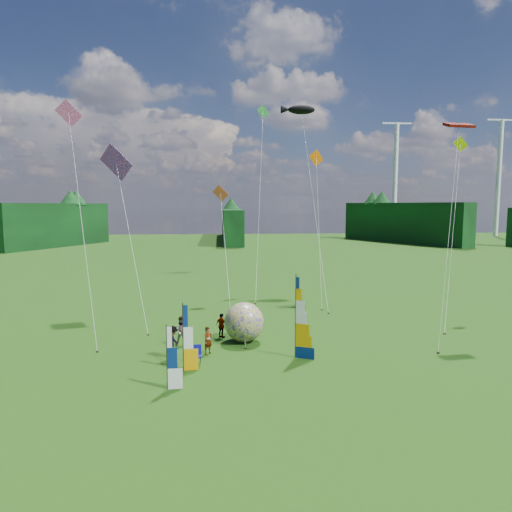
{
  "coord_description": "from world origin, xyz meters",
  "views": [
    {
      "loc": [
        -2.95,
        -19.89,
        8.18
      ],
      "look_at": [
        -1.0,
        4.0,
        5.5
      ],
      "focal_mm": 32.0,
      "sensor_mm": 36.0,
      "label": 1
    }
  ],
  "objects": [
    {
      "name": "camp_chair",
      "position": [
        -4.15,
        3.1,
        0.48
      ],
      "size": [
        0.61,
        0.61,
        0.97
      ],
      "primitive_type": null,
      "rotation": [
        0.0,
        0.0,
        0.09
      ],
      "color": "#080B63",
      "rests_on": "ground"
    },
    {
      "name": "treeline_ring",
      "position": [
        0.0,
        0.0,
        4.0
      ],
      "size": [
        210.0,
        210.0,
        8.0
      ],
      "primitive_type": null,
      "color": "#0F4B16",
      "rests_on": "ground"
    },
    {
      "name": "small_kite_red",
      "position": [
        -2.45,
        16.1,
        5.2
      ],
      "size": [
        5.8,
        10.61,
        10.4
      ],
      "primitive_type": null,
      "rotation": [
        0.0,
        0.0,
        -0.29
      ],
      "color": "#F75432",
      "rests_on": "ground"
    },
    {
      "name": "turbine_right",
      "position": [
        45.0,
        102.0,
        15.0
      ],
      "size": [
        8.0,
        1.2,
        30.0
      ],
      "primitive_type": null,
      "color": "silver",
      "rests_on": "ground"
    },
    {
      "name": "small_kite_yellow",
      "position": [
        13.51,
        10.93,
        6.9
      ],
      "size": [
        7.26,
        9.83,
        13.81
      ],
      "primitive_type": null,
      "rotation": [
        0.0,
        0.0,
        -0.11
      ],
      "color": "#F8FF00",
      "rests_on": "ground"
    },
    {
      "name": "spectator_a",
      "position": [
        -3.6,
        4.68,
        0.76
      ],
      "size": [
        0.65,
        0.65,
        1.52
      ],
      "primitive_type": "imported",
      "rotation": [
        0.0,
        0.0,
        0.76
      ],
      "color": "#66594C",
      "rests_on": "ground"
    },
    {
      "name": "small_kite_pink",
      "position": [
        -11.1,
        8.12,
        7.69
      ],
      "size": [
        5.98,
        8.5,
        15.38
      ],
      "primitive_type": null,
      "rotation": [
        0.0,
        0.0,
        0.07
      ],
      "color": "#D04D8F",
      "rests_on": "ground"
    },
    {
      "name": "small_kite_orange",
      "position": [
        5.47,
        18.0,
        6.84
      ],
      "size": [
        6.57,
        10.12,
        13.69
      ],
      "primitive_type": null,
      "rotation": [
        0.0,
        0.0,
        0.36
      ],
      "color": "#FF6903",
      "rests_on": "ground"
    },
    {
      "name": "side_banner_far",
      "position": [
        -5.29,
        -0.12,
        1.43
      ],
      "size": [
        0.87,
        0.17,
        2.86
      ],
      "primitive_type": null,
      "rotation": [
        0.0,
        0.0,
        0.08
      ],
      "color": "white",
      "rests_on": "ground"
    },
    {
      "name": "kite_whale",
      "position": [
        5.33,
        19.89,
        9.63
      ],
      "size": [
        4.32,
        16.57,
        19.25
      ],
      "primitive_type": null,
      "rotation": [
        0.0,
        0.0,
        -0.06
      ],
      "color": "black",
      "rests_on": "ground"
    },
    {
      "name": "small_kite_green",
      "position": [
        0.82,
        22.2,
        9.32
      ],
      "size": [
        6.31,
        12.54,
        18.64
      ],
      "primitive_type": null,
      "rotation": [
        0.0,
        0.0,
        0.22
      ],
      "color": "green",
      "rests_on": "ground"
    },
    {
      "name": "ground",
      "position": [
        0.0,
        0.0,
        0.0
      ],
      "size": [
        220.0,
        220.0,
        0.0
      ],
      "primitive_type": "plane",
      "color": "#22520F",
      "rests_on": "ground"
    },
    {
      "name": "side_banner_left",
      "position": [
        -4.75,
        2.16,
        1.66
      ],
      "size": [
        0.94,
        0.17,
        3.32
      ],
      "primitive_type": null,
      "rotation": [
        0.0,
        0.0,
        0.07
      ],
      "color": "#DD9503",
      "rests_on": "ground"
    },
    {
      "name": "turbine_left",
      "position": [
        70.0,
        95.0,
        15.0
      ],
      "size": [
        8.0,
        1.2,
        30.0
      ],
      "primitive_type": null,
      "color": "silver",
      "rests_on": "ground"
    },
    {
      "name": "spectator_d",
      "position": [
        -2.83,
        7.7,
        0.77
      ],
      "size": [
        0.91,
        0.88,
        1.54
      ],
      "primitive_type": "imported",
      "rotation": [
        0.0,
        0.0,
        2.39
      ],
      "color": "#66594C",
      "rests_on": "ground"
    },
    {
      "name": "spectator_b",
      "position": [
        -5.14,
        6.27,
        0.87
      ],
      "size": [
        0.85,
        0.43,
        1.74
      ],
      "primitive_type": "imported",
      "rotation": [
        0.0,
        0.0,
        0.02
      ],
      "color": "#66594C",
      "rests_on": "ground"
    },
    {
      "name": "spectator_c",
      "position": [
        -5.49,
        4.15,
        0.87
      ],
      "size": [
        0.73,
        1.2,
        1.75
      ],
      "primitive_type": "imported",
      "rotation": [
        0.0,
        0.0,
        1.28
      ],
      "color": "#66594C",
      "rests_on": "ground"
    },
    {
      "name": "feather_banner_main",
      "position": [
        1.09,
        3.66,
        2.2
      ],
      "size": [
        1.14,
        0.57,
        4.41
      ],
      "primitive_type": null,
      "rotation": [
        0.0,
        0.0,
        -0.41
      ],
      "color": "navy",
      "rests_on": "ground"
    },
    {
      "name": "kite_parafoil",
      "position": [
        10.86,
        6.43,
        7.6
      ],
      "size": [
        7.85,
        9.69,
        15.19
      ],
      "primitive_type": null,
      "rotation": [
        0.0,
        0.0,
        -0.07
      ],
      "color": "#B10A00",
      "rests_on": "ground"
    },
    {
      "name": "bol_inflatable",
      "position": [
        -1.49,
        6.8,
        1.19
      ],
      "size": [
        2.64,
        2.64,
        2.38
      ],
      "primitive_type": "sphere",
      "rotation": [
        0.0,
        0.0,
        -0.12
      ],
      "color": "#1D0CA1",
      "rests_on": "ground"
    },
    {
      "name": "kite_rainbow_delta",
      "position": [
        -9.14,
        12.6,
        6.94
      ],
      "size": [
        12.51,
        15.02,
        13.87
      ],
      "primitive_type": null,
      "rotation": [
        0.0,
        0.0,
        -0.4
      ],
      "color": "#D33157",
      "rests_on": "ground"
    }
  ]
}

